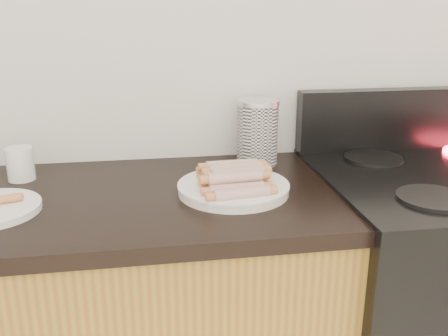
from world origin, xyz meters
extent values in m
cube|color=silver|center=(0.00, 2.00, 1.30)|extent=(4.00, 0.04, 2.60)
cube|color=black|center=(0.78, 1.68, 0.45)|extent=(0.76, 0.65, 0.90)
cube|color=black|center=(0.78, 1.96, 1.01)|extent=(0.76, 0.06, 0.20)
cylinder|color=black|center=(0.61, 1.51, 0.92)|extent=(0.18, 0.18, 0.01)
cylinder|color=black|center=(0.61, 1.84, 0.92)|extent=(0.18, 0.18, 0.01)
cylinder|color=white|center=(0.13, 1.66, 0.91)|extent=(0.38, 0.38, 0.02)
cylinder|color=maroon|center=(0.13, 1.56, 0.93)|extent=(0.14, 0.04, 0.03)
cylinder|color=maroon|center=(0.13, 1.60, 0.93)|extent=(0.14, 0.04, 0.03)
cylinder|color=maroon|center=(0.13, 1.63, 0.93)|extent=(0.14, 0.04, 0.03)
cylinder|color=maroon|center=(0.13, 1.66, 0.93)|extent=(0.14, 0.04, 0.03)
cylinder|color=maroon|center=(0.13, 1.69, 0.93)|extent=(0.14, 0.04, 0.03)
cylinder|color=maroon|center=(0.13, 1.73, 0.93)|extent=(0.14, 0.04, 0.03)
cylinder|color=maroon|center=(0.13, 1.76, 0.93)|extent=(0.14, 0.04, 0.03)
cylinder|color=maroon|center=(0.13, 1.61, 0.96)|extent=(0.14, 0.04, 0.03)
cylinder|color=maroon|center=(0.13, 1.64, 0.96)|extent=(0.14, 0.04, 0.03)
cylinder|color=maroon|center=(0.13, 1.68, 0.96)|extent=(0.14, 0.04, 0.03)
cylinder|color=maroon|center=(0.13, 1.71, 0.96)|extent=(0.14, 0.04, 0.03)
cylinder|color=silver|center=(0.25, 1.90, 0.99)|extent=(0.12, 0.12, 0.19)
cylinder|color=silver|center=(0.25, 1.90, 1.09)|extent=(0.13, 0.13, 0.01)
cylinder|color=white|center=(-0.44, 1.86, 0.95)|extent=(0.08, 0.08, 0.09)
camera|label=1|loc=(-0.08, 0.45, 1.38)|focal=40.00mm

